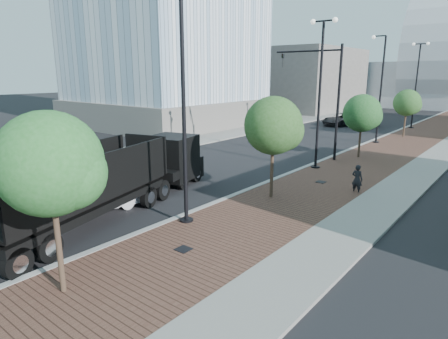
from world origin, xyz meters
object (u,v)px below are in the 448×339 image
Objects in this scene: pedestrian at (357,179)px; dark_car_mid at (342,119)px; dump_truck at (137,175)px; white_sedan at (93,197)px.

dark_car_mid is at bearing -62.13° from pedestrian.
pedestrian reaches higher than dark_car_mid.
pedestrian is (11.20, -25.41, 0.06)m from dark_car_mid.
dump_truck reaches higher than pedestrian.
dump_truck is 33.53m from dark_car_mid.
dark_car_mid is at bearing 106.43° from white_sedan.
white_sedan is 2.81× the size of pedestrian.
pedestrian is at bearing 29.84° from dump_truck.
dump_truck reaches higher than white_sedan.
white_sedan is at bearing -67.64° from dark_car_mid.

